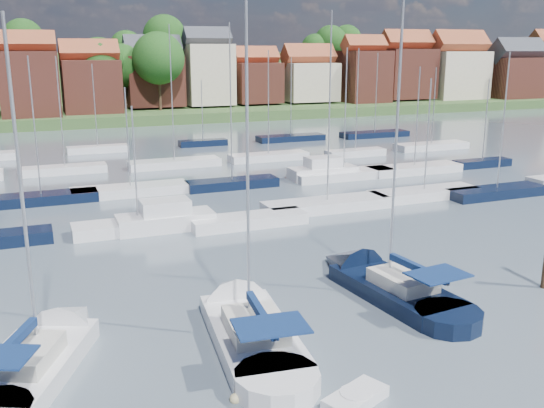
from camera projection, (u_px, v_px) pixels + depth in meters
name	position (u px, v px, depth m)	size (l,w,h in m)	color
ground	(175.00, 174.00, 64.28)	(260.00, 260.00, 0.00)	#414D59
sailboat_left	(47.00, 351.00, 25.70)	(7.38, 11.53, 15.37)	silver
sailboat_centre	(244.00, 321.00, 28.59)	(4.75, 13.05, 17.28)	silver
sailboat_navy	(377.00, 282.00, 33.42)	(4.58, 12.61, 17.04)	black
tender	(356.00, 398.00, 22.49)	(2.88, 2.14, 0.56)	silver
buoy_b	(235.00, 401.00, 22.69)	(0.42, 0.42, 0.42)	beige
buoy_c	(262.00, 380.00, 24.18)	(0.49, 0.49, 0.49)	#D85914
buoy_d	(452.00, 332.00, 28.26)	(0.44, 0.44, 0.44)	beige
buoy_e	(350.00, 281.00, 34.55)	(0.44, 0.44, 0.44)	beige
marina_field	(205.00, 177.00, 60.50)	(79.62, 41.41, 15.93)	silver
far_shore_town	(97.00, 84.00, 147.31)	(212.46, 90.00, 22.27)	#39562B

